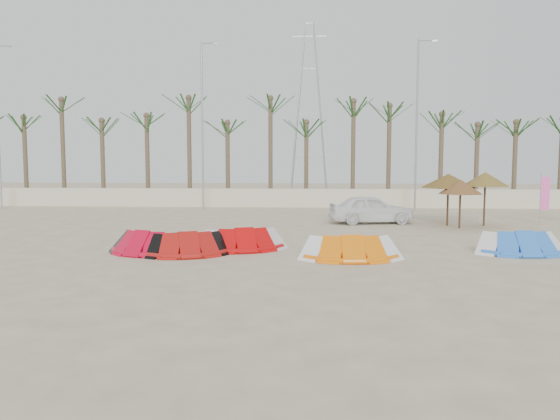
# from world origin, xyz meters

# --- Properties ---
(ground) EXTENTS (120.00, 120.00, 0.00)m
(ground) POSITION_xyz_m (0.00, 0.00, 0.00)
(ground) COLOR beige
(ground) RESTS_ON ground
(boundary_wall) EXTENTS (60.00, 0.30, 1.30)m
(boundary_wall) POSITION_xyz_m (0.00, 22.00, 0.65)
(boundary_wall) COLOR beige
(boundary_wall) RESTS_ON ground
(palm_line) EXTENTS (52.00, 4.00, 7.70)m
(palm_line) POSITION_xyz_m (0.67, 23.50, 6.44)
(palm_line) COLOR brown
(palm_line) RESTS_ON ground
(lamp_b) EXTENTS (1.25, 0.14, 11.00)m
(lamp_b) POSITION_xyz_m (-5.96, 20.00, 5.77)
(lamp_b) COLOR #A5A8AD
(lamp_b) RESTS_ON ground
(lamp_c) EXTENTS (1.25, 0.14, 11.00)m
(lamp_c) POSITION_xyz_m (8.04, 20.00, 5.77)
(lamp_c) COLOR #A5A8AD
(lamp_c) RESTS_ON ground
(pylon) EXTENTS (3.00, 3.00, 14.00)m
(pylon) POSITION_xyz_m (1.00, 28.00, 0.00)
(pylon) COLOR #A5A8AD
(pylon) RESTS_ON ground
(kite_red_left) EXTENTS (3.26, 2.27, 0.90)m
(kite_red_left) POSITION_xyz_m (-4.64, 3.06, 0.42)
(kite_red_left) COLOR red
(kite_red_left) RESTS_ON ground
(kite_red_mid) EXTENTS (3.41, 2.36, 0.90)m
(kite_red_mid) POSITION_xyz_m (-3.02, 2.86, 0.42)
(kite_red_mid) COLOR #A7130E
(kite_red_mid) RESTS_ON ground
(kite_red_right) EXTENTS (3.56, 2.39, 0.90)m
(kite_red_right) POSITION_xyz_m (-1.24, 4.10, 0.42)
(kite_red_right) COLOR #C00808
(kite_red_right) RESTS_ON ground
(kite_orange) EXTENTS (3.40, 1.73, 0.90)m
(kite_orange) POSITION_xyz_m (2.62, 2.40, 0.42)
(kite_orange) COLOR orange
(kite_orange) RESTS_ON ground
(kite_blue) EXTENTS (3.18, 1.68, 0.90)m
(kite_blue) POSITION_xyz_m (8.74, 3.80, 0.42)
(kite_blue) COLOR blue
(kite_blue) RESTS_ON ground
(parasol_left) EXTENTS (2.69, 2.69, 2.63)m
(parasol_left) POSITION_xyz_m (8.16, 11.92, 2.27)
(parasol_left) COLOR #4C331E
(parasol_left) RESTS_ON ground
(parasol_mid) EXTENTS (2.08, 2.08, 2.38)m
(parasol_mid) POSITION_xyz_m (8.48, 10.84, 2.03)
(parasol_mid) COLOR #4C331E
(parasol_mid) RESTS_ON ground
(parasol_right) EXTENTS (2.27, 2.27, 2.72)m
(parasol_right) POSITION_xyz_m (9.97, 11.88, 2.36)
(parasol_right) COLOR #4C331E
(parasol_right) RESTS_ON ground
(flag_pink) EXTENTS (0.45, 0.10, 2.62)m
(flag_pink) POSITION_xyz_m (13.12, 12.50, 1.56)
(flag_pink) COLOR #A5A8AD
(flag_pink) RESTS_ON ground
(car) EXTENTS (4.58, 2.40, 1.49)m
(car) POSITION_xyz_m (4.39, 12.62, 0.74)
(car) COLOR white
(car) RESTS_ON ground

